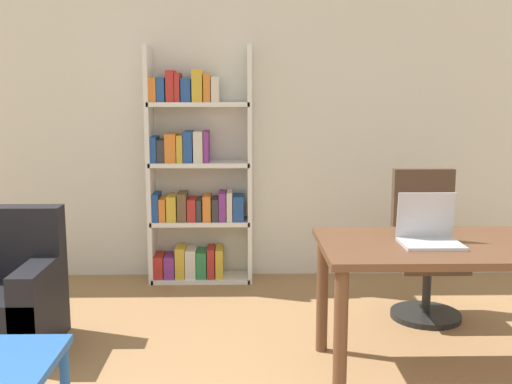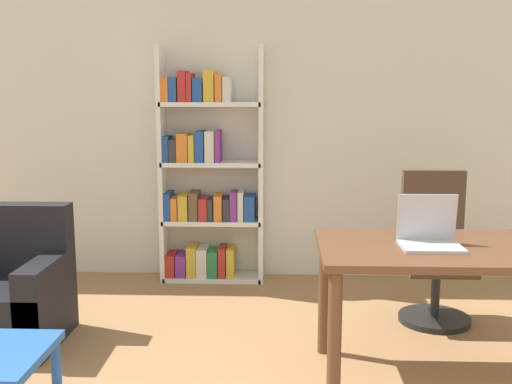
# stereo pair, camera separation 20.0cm
# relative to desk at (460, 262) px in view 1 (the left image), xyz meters

# --- Properties ---
(wall_back) EXTENTS (8.00, 0.06, 2.70)m
(wall_back) POSITION_rel_desk_xyz_m (-0.90, 1.98, 0.69)
(wall_back) COLOR silver
(wall_back) RESTS_ON ground_plane
(desk) EXTENTS (1.53, 0.81, 0.76)m
(desk) POSITION_rel_desk_xyz_m (0.00, 0.00, 0.00)
(desk) COLOR brown
(desk) RESTS_ON ground_plane
(laptop) EXTENTS (0.31, 0.26, 0.27)m
(laptop) POSITION_rel_desk_xyz_m (-0.18, -0.02, 0.16)
(laptop) COLOR #B2B2B7
(laptop) RESTS_ON desk
(office_chair) EXTENTS (0.49, 0.49, 1.04)m
(office_chair) POSITION_rel_desk_xyz_m (0.10, 0.95, -0.19)
(office_chair) COLOR black
(office_chair) RESTS_ON ground_plane
(bookshelf) EXTENTS (0.86, 0.28, 1.95)m
(bookshelf) POSITION_rel_desk_xyz_m (-1.59, 1.79, 0.19)
(bookshelf) COLOR white
(bookshelf) RESTS_ON ground_plane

